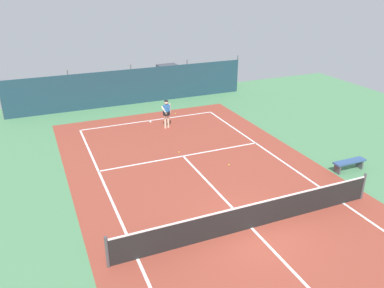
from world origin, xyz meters
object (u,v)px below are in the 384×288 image
tennis_player (167,112)px  parked_car (170,76)px  courtside_bench (349,163)px  tennis_net (252,216)px  tennis_ball_near_player (179,152)px  tennis_ball_by_sideline (175,114)px  tennis_ball_midcourt (229,165)px

tennis_player → parked_car: 9.06m
tennis_player → courtside_bench: bearing=111.7°
tennis_net → tennis_ball_near_player: 6.87m
tennis_ball_near_player → courtside_bench: bearing=-37.0°
tennis_player → tennis_ball_by_sideline: size_ratio=24.85×
tennis_ball_near_player → parked_car: 12.59m
tennis_ball_by_sideline → courtside_bench: bearing=-67.0°
tennis_ball_midcourt → parked_car: bearing=80.8°
tennis_ball_by_sideline → tennis_player: bearing=-122.3°
tennis_player → tennis_ball_near_player: (-0.62, -3.50, -0.93)m
tennis_net → parked_car: size_ratio=2.34×
tennis_ball_midcourt → tennis_ball_by_sideline: 7.81m
tennis_ball_near_player → tennis_ball_midcourt: same height
tennis_player → tennis_ball_midcourt: size_ratio=24.85×
tennis_ball_by_sideline → parked_car: bearing=72.7°
tennis_net → parked_car: bearing=78.4°
tennis_player → courtside_bench: 10.09m
tennis_player → tennis_ball_near_player: tennis_player is taller
tennis_net → tennis_ball_by_sideline: size_ratio=153.33×
tennis_ball_near_player → tennis_ball_by_sideline: size_ratio=1.00×
tennis_ball_midcourt → tennis_player: bearing=99.9°
tennis_net → tennis_player: bearing=86.8°
tennis_net → parked_car: 19.20m
tennis_net → tennis_ball_near_player: size_ratio=153.33×
tennis_ball_near_player → tennis_ball_by_sideline: (1.94, 5.58, 0.00)m
tennis_ball_near_player → parked_car: bearing=71.8°
tennis_player → tennis_ball_midcourt: (1.00, -5.72, -0.93)m
courtside_bench → parked_car: bearing=98.3°
parked_car → tennis_ball_by_sideline: bearing=68.7°
tennis_net → tennis_player: tennis_player is taller
courtside_bench → tennis_player: bearing=124.6°
courtside_bench → tennis_net: bearing=-161.9°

